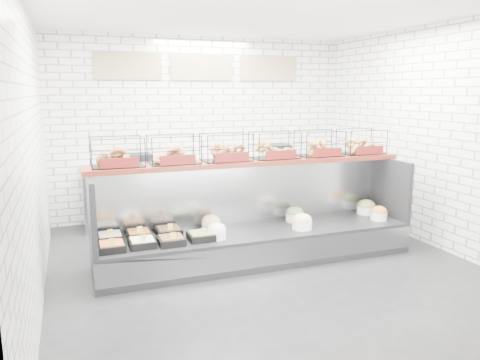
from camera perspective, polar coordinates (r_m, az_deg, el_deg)
name	(u,v)px	position (r m, az deg, el deg)	size (l,w,h in m)	color
ground	(266,268)	(5.79, 3.20, -10.63)	(5.50, 5.50, 0.00)	black
room_shell	(249,95)	(5.95, 1.07, 10.26)	(5.02, 5.51, 3.01)	white
display_case	(255,234)	(5.97, 1.79, -6.61)	(4.00, 0.90, 1.20)	black
bagel_shelf	(251,150)	(5.91, 1.33, 3.69)	(4.10, 0.50, 0.40)	#4B1710
prep_counter	(209,191)	(7.85, -3.85, -1.33)	(4.00, 0.60, 1.20)	#93969B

